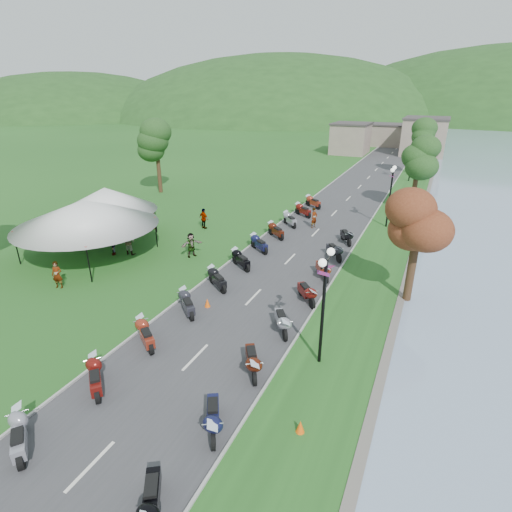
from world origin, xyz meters
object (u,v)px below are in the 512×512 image
at_px(vendor_tent_main, 88,228).
at_px(pedestrian_b, 130,254).
at_px(pedestrian_c, 114,255).
at_px(pedestrian_a, 60,288).

xyz_separation_m(vendor_tent_main, pedestrian_b, (2.28, 1.30, -2.00)).
relative_size(vendor_tent_main, pedestrian_c, 3.39).
relative_size(pedestrian_b, pedestrian_c, 1.00).
bearing_deg(pedestrian_c, pedestrian_a, -41.69).
relative_size(pedestrian_a, pedestrian_b, 0.89).
height_order(vendor_tent_main, pedestrian_a, vendor_tent_main).
distance_m(vendor_tent_main, pedestrian_a, 5.37).
height_order(pedestrian_a, pedestrian_b, pedestrian_b).
xyz_separation_m(vendor_tent_main, pedestrian_c, (1.29, 0.68, -2.00)).
distance_m(vendor_tent_main, pedestrian_c, 2.48).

